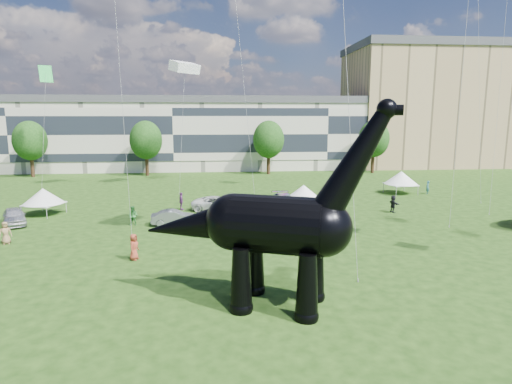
{
  "coord_description": "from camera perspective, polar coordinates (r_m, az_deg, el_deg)",
  "views": [
    {
      "loc": [
        -0.57,
        -17.83,
        9.61
      ],
      "look_at": [
        1.79,
        8.0,
        5.0
      ],
      "focal_mm": 30.0,
      "sensor_mm": 36.0,
      "label": 1
    }
  ],
  "objects": [
    {
      "name": "ground",
      "position": [
        20.27,
        -3.14,
        -18.25
      ],
      "size": [
        220.0,
        220.0,
        0.0
      ],
      "primitive_type": "plane",
      "color": "#16330C",
      "rests_on": "ground"
    },
    {
      "name": "terrace_row",
      "position": [
        80.26,
        -10.61,
        7.33
      ],
      "size": [
        78.0,
        11.0,
        12.0
      ],
      "primitive_type": "cube",
      "color": "beige",
      "rests_on": "ground"
    },
    {
      "name": "apartment_block",
      "position": [
        92.24,
        21.23,
        10.27
      ],
      "size": [
        28.0,
        18.0,
        22.0
      ],
      "primitive_type": "cube",
      "color": "tan",
      "rests_on": "ground"
    },
    {
      "name": "tree_far_left",
      "position": [
        76.78,
        -27.94,
        6.44
      ],
      "size": [
        5.2,
        5.2,
        9.44
      ],
      "color": "#382314",
      "rests_on": "ground"
    },
    {
      "name": "tree_mid_left",
      "position": [
        71.83,
        -14.48,
        7.12
      ],
      "size": [
        5.2,
        5.2,
        9.44
      ],
      "color": "#382314",
      "rests_on": "ground"
    },
    {
      "name": "tree_mid_right",
      "position": [
        71.43,
        1.69,
        7.41
      ],
      "size": [
        5.2,
        5.2,
        9.44
      ],
      "color": "#382314",
      "rests_on": "ground"
    },
    {
      "name": "tree_far_right",
      "position": [
        75.72,
        15.45,
        7.21
      ],
      "size": [
        5.2,
        5.2,
        9.44
      ],
      "color": "#382314",
      "rests_on": "ground"
    },
    {
      "name": "dinosaur_sculpture",
      "position": [
        21.59,
        1.62,
        -4.78
      ],
      "size": [
        12.95,
        6.54,
        10.8
      ],
      "rotation": [
        0.0,
        0.0,
        -0.37
      ],
      "color": "black",
      "rests_on": "ground"
    },
    {
      "name": "car_silver",
      "position": [
        44.08,
        -29.55,
        -2.83
      ],
      "size": [
        3.59,
        4.8,
        1.52
      ],
      "primitive_type": "imported",
      "rotation": [
        0.0,
        0.0,
        0.46
      ],
      "color": "silver",
      "rests_on": "ground"
    },
    {
      "name": "car_grey",
      "position": [
        39.06,
        -10.85,
        -3.34
      ],
      "size": [
        4.17,
        1.72,
        1.34
      ],
      "primitive_type": "imported",
      "rotation": [
        0.0,
        0.0,
        1.65
      ],
      "color": "slate",
      "rests_on": "ground"
    },
    {
      "name": "car_white",
      "position": [
        44.22,
        -5.16,
        -1.55
      ],
      "size": [
        5.63,
        3.5,
        1.45
      ],
      "primitive_type": "imported",
      "rotation": [
        0.0,
        0.0,
        1.35
      ],
      "color": "silver",
      "rests_on": "ground"
    },
    {
      "name": "car_dark",
      "position": [
        44.99,
        3.79,
        -1.28
      ],
      "size": [
        2.37,
        5.37,
        1.53
      ],
      "primitive_type": "imported",
      "rotation": [
        0.0,
        0.0,
        0.04
      ],
      "color": "#595960",
      "rests_on": "ground"
    },
    {
      "name": "gazebo_near",
      "position": [
        45.64,
        6.36,
        0.05
      ],
      "size": [
        3.69,
        3.69,
        2.43
      ],
      "rotation": [
        0.0,
        0.0,
        -0.06
      ],
      "color": "white",
      "rests_on": "ground"
    },
    {
      "name": "gazebo_far",
      "position": [
        56.52,
        18.77,
        1.79
      ],
      "size": [
        4.61,
        4.61,
        2.83
      ],
      "rotation": [
        0.0,
        0.0,
        0.15
      ],
      "color": "white",
      "rests_on": "ground"
    },
    {
      "name": "gazebo_left",
      "position": [
        46.81,
        -26.5,
        -0.51
      ],
      "size": [
        4.83,
        4.83,
        2.66
      ],
      "rotation": [
        0.0,
        0.0,
        -0.33
      ],
      "color": "silver",
      "rests_on": "ground"
    },
    {
      "name": "visitors",
      "position": [
        34.43,
        -6.49,
        -4.65
      ],
      "size": [
        51.16,
        40.75,
        1.85
      ],
      "color": "gray",
      "rests_on": "ground"
    },
    {
      "name": "kites",
      "position": [
        40.33,
        -14.48,
        21.05
      ],
      "size": [
        62.36,
        53.24,
        30.0
      ],
      "color": "#EF4B0F",
      "rests_on": "ground"
    }
  ]
}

